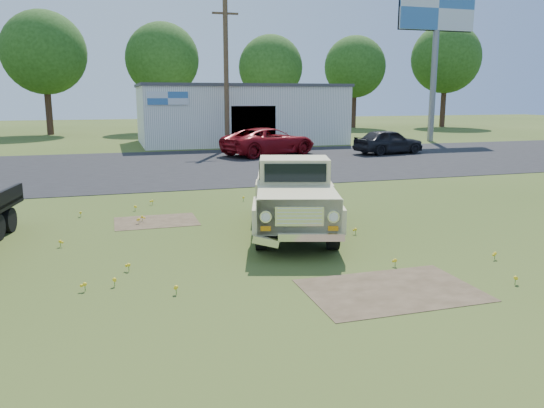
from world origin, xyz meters
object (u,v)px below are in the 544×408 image
(billboard, at_px, (437,22))
(dark_sedan, at_px, (388,142))
(red_pickup, at_px, (269,142))
(vintage_pickup_truck, at_px, (294,195))

(billboard, xyz_separation_m, dark_sedan, (-7.51, -7.17, -7.82))
(billboard, bearing_deg, red_pickup, -157.96)
(vintage_pickup_truck, xyz_separation_m, red_pickup, (4.40, 16.81, -0.16))
(billboard, relative_size, vintage_pickup_truck, 2.14)
(vintage_pickup_truck, bearing_deg, billboard, 66.88)
(red_pickup, relative_size, dark_sedan, 1.34)
(vintage_pickup_truck, bearing_deg, red_pickup, 91.91)
(vintage_pickup_truck, height_order, dark_sedan, vintage_pickup_truck)
(billboard, height_order, red_pickup, billboard)
(vintage_pickup_truck, bearing_deg, dark_sedan, 70.49)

